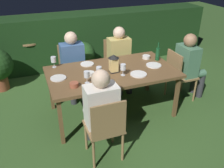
% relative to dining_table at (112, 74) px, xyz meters
% --- Properties ---
extents(ground_plane, '(16.00, 16.00, 0.00)m').
position_rel_dining_table_xyz_m(ground_plane, '(0.00, 0.00, -0.68)').
color(ground_plane, '#385B28').
extents(dining_table, '(1.87, 1.02, 0.73)m').
position_rel_dining_table_xyz_m(dining_table, '(0.00, 0.00, 0.00)').
color(dining_table, brown).
rests_on(dining_table, ground).
extents(chair_side_right_b, '(0.42, 0.40, 0.87)m').
position_rel_dining_table_xyz_m(chair_side_right_b, '(0.42, 0.90, -0.20)').
color(chair_side_right_b, '#937047').
rests_on(chair_side_right_b, ground).
extents(person_in_mustard, '(0.38, 0.47, 1.15)m').
position_rel_dining_table_xyz_m(person_in_mustard, '(0.42, 0.71, -0.04)').
color(person_in_mustard, tan).
rests_on(person_in_mustard, ground).
extents(chair_side_right_a, '(0.42, 0.40, 0.87)m').
position_rel_dining_table_xyz_m(chair_side_right_a, '(-0.42, 0.90, -0.20)').
color(chair_side_right_a, '#937047').
rests_on(chair_side_right_a, ground).
extents(person_in_blue, '(0.38, 0.47, 1.15)m').
position_rel_dining_table_xyz_m(person_in_blue, '(-0.42, 0.71, -0.04)').
color(person_in_blue, '#426699').
rests_on(person_in_blue, ground).
extents(chair_head_far, '(0.40, 0.42, 0.87)m').
position_rel_dining_table_xyz_m(chair_head_far, '(1.19, 0.00, -0.20)').
color(chair_head_far, '#937047').
rests_on(chair_head_far, ground).
extents(person_in_green, '(0.48, 0.38, 1.15)m').
position_rel_dining_table_xyz_m(person_in_green, '(1.38, 0.00, -0.04)').
color(person_in_green, '#4C7A5B').
rests_on(person_in_green, ground).
extents(chair_side_left_a, '(0.42, 0.40, 0.87)m').
position_rel_dining_table_xyz_m(chair_side_left_a, '(-0.42, -0.90, -0.20)').
color(chair_side_left_a, '#937047').
rests_on(chair_side_left_a, ground).
extents(person_in_cream, '(0.38, 0.47, 1.15)m').
position_rel_dining_table_xyz_m(person_in_cream, '(-0.42, -0.71, -0.04)').
color(person_in_cream, white).
rests_on(person_in_cream, ground).
extents(lantern_centerpiece, '(0.15, 0.15, 0.27)m').
position_rel_dining_table_xyz_m(lantern_centerpiece, '(0.01, -0.04, 0.20)').
color(lantern_centerpiece, black).
rests_on(lantern_centerpiece, dining_table).
extents(green_bottle_on_table, '(0.07, 0.07, 0.29)m').
position_rel_dining_table_xyz_m(green_bottle_on_table, '(0.83, 0.13, 0.16)').
color(green_bottle_on_table, '#144723').
rests_on(green_bottle_on_table, dining_table).
extents(wine_glass_a, '(0.08, 0.08, 0.17)m').
position_rel_dining_table_xyz_m(wine_glass_a, '(-0.44, -0.23, 0.17)').
color(wine_glass_a, silver).
rests_on(wine_glass_a, dining_table).
extents(wine_glass_b, '(0.08, 0.08, 0.17)m').
position_rel_dining_table_xyz_m(wine_glass_b, '(-0.25, -0.16, 0.17)').
color(wine_glass_b, silver).
rests_on(wine_glass_b, dining_table).
extents(wine_glass_c, '(0.08, 0.08, 0.17)m').
position_rel_dining_table_xyz_m(wine_glass_c, '(0.09, -0.19, 0.17)').
color(wine_glass_c, silver).
rests_on(wine_glass_c, dining_table).
extents(wine_glass_d, '(0.08, 0.08, 0.17)m').
position_rel_dining_table_xyz_m(wine_glass_d, '(-0.77, 0.43, 0.17)').
color(wine_glass_d, silver).
rests_on(wine_glass_d, dining_table).
extents(plate_a, '(0.22, 0.22, 0.01)m').
position_rel_dining_table_xyz_m(plate_a, '(-0.78, 0.03, 0.06)').
color(plate_a, silver).
rests_on(plate_a, dining_table).
extents(plate_b, '(0.23, 0.23, 0.01)m').
position_rel_dining_table_xyz_m(plate_b, '(0.66, -0.05, 0.06)').
color(plate_b, white).
rests_on(plate_b, dining_table).
extents(plate_c, '(0.21, 0.21, 0.01)m').
position_rel_dining_table_xyz_m(plate_c, '(-0.28, 0.35, 0.06)').
color(plate_c, white).
rests_on(plate_c, dining_table).
extents(plate_d, '(0.24, 0.24, 0.01)m').
position_rel_dining_table_xyz_m(plate_d, '(0.31, -0.25, 0.06)').
color(plate_d, white).
rests_on(plate_d, dining_table).
extents(bowl_olives, '(0.12, 0.12, 0.05)m').
position_rel_dining_table_xyz_m(bowl_olives, '(-0.34, -0.03, 0.08)').
color(bowl_olives, silver).
rests_on(bowl_olives, dining_table).
extents(bowl_bread, '(0.12, 0.12, 0.05)m').
position_rel_dining_table_xyz_m(bowl_bread, '(0.69, 0.25, 0.08)').
color(bowl_bread, silver).
rests_on(bowl_bread, dining_table).
extents(bowl_salad, '(0.12, 0.12, 0.06)m').
position_rel_dining_table_xyz_m(bowl_salad, '(-0.63, -0.28, 0.08)').
color(bowl_salad, '#9E5138').
rests_on(bowl_salad, dining_table).
extents(side_table, '(0.50, 0.50, 0.68)m').
position_rel_dining_table_xyz_m(side_table, '(-1.05, 2.05, -0.23)').
color(side_table, '#937047').
rests_on(side_table, ground).
extents(ice_bucket, '(0.26, 0.26, 0.34)m').
position_rel_dining_table_xyz_m(ice_bucket, '(-1.05, 2.05, 0.09)').
color(ice_bucket, '#B2B7BF').
rests_on(ice_bucket, side_table).
extents(hedge_backdrop, '(6.09, 0.66, 1.12)m').
position_rel_dining_table_xyz_m(hedge_backdrop, '(0.00, 2.16, -0.12)').
color(hedge_backdrop, '#193816').
rests_on(hedge_backdrop, ground).
extents(potted_plant_corner, '(0.49, 0.49, 0.71)m').
position_rel_dining_table_xyz_m(potted_plant_corner, '(-0.07, 1.48, -0.26)').
color(potted_plant_corner, brown).
rests_on(potted_plant_corner, ground).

